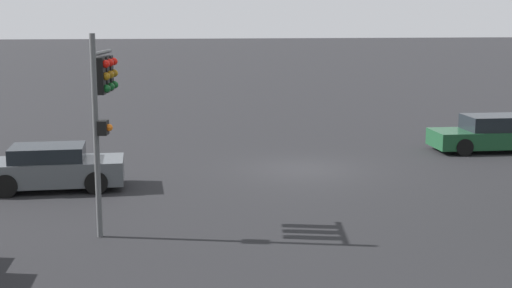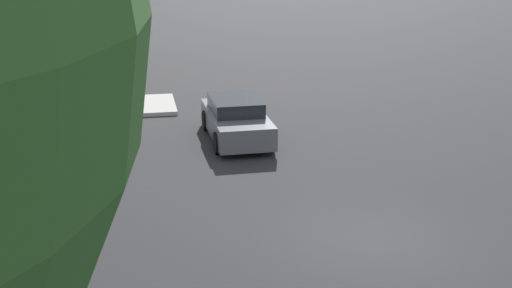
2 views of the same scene
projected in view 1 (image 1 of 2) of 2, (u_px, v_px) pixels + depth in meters
The scene contains 4 objects.
ground_plane at pixel (303, 169), 25.42m from camera, with size 300.00×300.00×0.00m, color black.
traffic_signal at pixel (103, 90), 17.63m from camera, with size 0.60×2.13×4.97m.
crossing_car_0 at pixel (53, 168), 22.30m from camera, with size 4.33×2.00×1.40m.
crossing_car_1 at pixel (492, 134), 28.67m from camera, with size 4.77×2.07×1.44m.
Camera 1 is at (5.07, 24.40, 5.37)m, focal length 50.00 mm.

